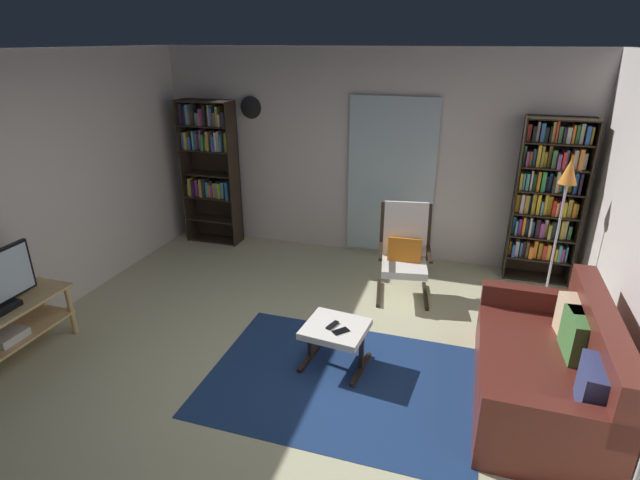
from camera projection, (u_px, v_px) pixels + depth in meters
name	position (u px, v px, depth m)	size (l,w,h in m)	color
ground_plane	(284.00, 378.00, 4.17)	(7.02, 7.02, 0.00)	#C2BF96
wall_back	(364.00, 155.00, 6.24)	(5.60, 0.06, 2.60)	beige
wall_left	(1.00, 203.00, 4.43)	(0.06, 6.00, 2.60)	beige
glass_door_panel	(391.00, 178.00, 6.17)	(1.10, 0.01, 2.00)	silver
area_rug	(341.00, 380.00, 4.14)	(2.24, 1.62, 0.01)	navy
tv_stand	(4.00, 330.00, 4.23)	(0.43, 1.24, 0.53)	tan
bookshelf_near_tv	(210.00, 161.00, 6.63)	(0.75, 0.30, 1.95)	black
bookshelf_near_sofa	(548.00, 197.00, 5.56)	(0.73, 0.30, 1.91)	black
leather_sofa	(549.00, 370.00, 3.78)	(0.90, 1.72, 0.86)	#58231C
lounge_armchair	(405.00, 248.00, 5.40)	(0.66, 0.73, 1.02)	black
ottoman	(335.00, 333.00, 4.22)	(0.57, 0.53, 0.40)	white
tv_remote	(332.00, 325.00, 4.19)	(0.04, 0.14, 0.02)	black
cell_phone	(341.00, 331.00, 4.11)	(0.07, 0.14, 0.01)	black
floor_lamp_by_shelf	(566.00, 191.00, 4.94)	(0.22, 0.22, 1.58)	#A5A5AD
wall_clock	(251.00, 107.00, 6.38)	(0.29, 0.03, 0.29)	silver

